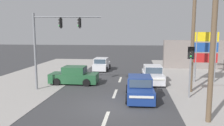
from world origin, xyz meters
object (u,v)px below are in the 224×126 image
at_px(utility_pole_foreground_right, 212,15).
at_px(shopping_plaza_sign, 206,50).
at_px(traffic_signal_mast, 51,37).
at_px(sedan_oncoming_mid, 153,75).
at_px(sedan_crossing_left, 140,88).
at_px(sedan_oncoming_near, 74,76).
at_px(hatchback_kerbside_parked, 102,64).
at_px(pedestal_signal_right_kerb, 191,63).
at_px(utility_pole_midground_right, 194,16).

height_order(utility_pole_foreground_right, shopping_plaza_sign, utility_pole_foreground_right).
relative_size(traffic_signal_mast, sedan_oncoming_mid, 1.40).
xyz_separation_m(sedan_crossing_left, sedan_oncoming_near, (-5.73, 3.80, 0.00)).
bearing_deg(hatchback_kerbside_parked, shopping_plaza_sign, -27.63).
height_order(utility_pole_foreground_right, pedestal_signal_right_kerb, utility_pole_foreground_right).
xyz_separation_m(traffic_signal_mast, pedestal_signal_right_kerb, (10.28, -1.16, -1.73)).
bearing_deg(traffic_signal_mast, sedan_crossing_left, -13.49).
bearing_deg(hatchback_kerbside_parked, utility_pole_foreground_right, -62.54).
xyz_separation_m(utility_pole_foreground_right, sedan_crossing_left, (-3.28, 3.71, -4.62)).
bearing_deg(sedan_crossing_left, utility_pole_midground_right, 28.64).
bearing_deg(sedan_oncoming_near, sedan_crossing_left, -33.54).
relative_size(utility_pole_midground_right, sedan_oncoming_mid, 2.53).
bearing_deg(sedan_crossing_left, sedan_oncoming_near, 146.46).
bearing_deg(shopping_plaza_sign, sedan_oncoming_near, -170.59).
height_order(utility_pole_foreground_right, hatchback_kerbside_parked, utility_pole_foreground_right).
xyz_separation_m(utility_pole_foreground_right, utility_pole_midground_right, (0.61, 5.84, 0.35)).
bearing_deg(hatchback_kerbside_parked, utility_pole_midground_right, -47.34).
distance_m(pedestal_signal_right_kerb, shopping_plaza_sign, 5.84).
bearing_deg(sedan_crossing_left, pedestal_signal_right_kerb, 8.11).
relative_size(sedan_crossing_left, sedan_oncoming_near, 1.01).
height_order(utility_pole_midground_right, hatchback_kerbside_parked, utility_pole_midground_right).
relative_size(traffic_signal_mast, hatchback_kerbside_parked, 1.64).
xyz_separation_m(shopping_plaza_sign, hatchback_kerbside_parked, (-10.41, 5.45, -2.28)).
distance_m(utility_pole_midground_right, pedestal_signal_right_kerb, 3.68).
relative_size(utility_pole_foreground_right, sedan_crossing_left, 2.31).
bearing_deg(traffic_signal_mast, shopping_plaza_sign, 17.71).
relative_size(utility_pole_foreground_right, pedestal_signal_right_kerb, 2.79).
relative_size(utility_pole_foreground_right, sedan_oncoming_mid, 2.31).
xyz_separation_m(pedestal_signal_right_kerb, shopping_plaza_sign, (2.52, 5.24, 0.57)).
height_order(shopping_plaza_sign, hatchback_kerbside_parked, shopping_plaza_sign).
bearing_deg(utility_pole_foreground_right, traffic_signal_mast, 152.12).
distance_m(traffic_signal_mast, shopping_plaza_sign, 13.48).
xyz_separation_m(sedan_oncoming_mid, sedan_oncoming_near, (-6.96, -1.36, 0.00)).
distance_m(utility_pole_foreground_right, sedan_oncoming_mid, 10.21).
distance_m(sedan_oncoming_mid, sedan_crossing_left, 5.30).
xyz_separation_m(utility_pole_midground_right, sedan_oncoming_near, (-9.61, 1.67, -4.97)).
height_order(utility_pole_foreground_right, utility_pole_midground_right, utility_pole_midground_right).
bearing_deg(traffic_signal_mast, sedan_oncoming_near, 62.43).
bearing_deg(traffic_signal_mast, utility_pole_foreground_right, -27.88).
distance_m(utility_pole_midground_right, sedan_oncoming_near, 10.95).
distance_m(shopping_plaza_sign, sedan_oncoming_near, 12.05).
height_order(shopping_plaza_sign, sedan_oncoming_mid, shopping_plaza_sign).
distance_m(hatchback_kerbside_parked, sedan_oncoming_near, 7.49).
xyz_separation_m(utility_pole_midground_right, sedan_oncoming_mid, (-2.65, 3.04, -4.97)).
relative_size(sedan_oncoming_mid, sedan_crossing_left, 1.00).
xyz_separation_m(pedestal_signal_right_kerb, hatchback_kerbside_parked, (-7.89, 10.69, -1.71)).
xyz_separation_m(sedan_oncoming_mid, sedan_crossing_left, (-1.23, -5.16, 0.00)).
relative_size(utility_pole_midground_right, sedan_oncoming_near, 2.55).
relative_size(utility_pole_foreground_right, sedan_oncoming_near, 2.33).
xyz_separation_m(pedestal_signal_right_kerb, sedan_oncoming_mid, (-2.19, 4.67, -1.71)).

